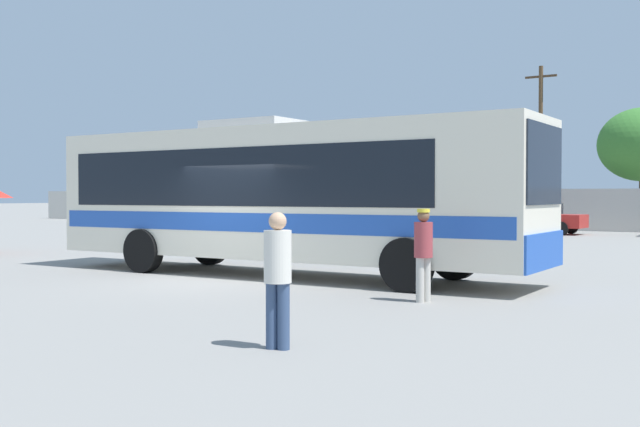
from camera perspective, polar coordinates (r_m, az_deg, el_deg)
The scene contains 11 objects.
ground_plane at distance 24.64m, azimuth 6.61°, elevation -2.91°, with size 300.00×300.00×0.00m, color gray.
perimeter_wall at distance 41.90m, azimuth 17.06°, elevation 0.29°, with size 80.00×0.30×2.20m, color beige.
coach_bus_cream_blue at distance 17.24m, azimuth -3.08°, elevation 1.64°, with size 11.88×2.85×3.59m.
attendant_by_bus_door at distance 13.01m, azimuth 7.87°, elevation -2.69°, with size 0.43×0.43×1.61m.
passenger_waiting_on_apron at distance 8.95m, azimuth -3.24°, elevation -4.45°, with size 0.39×0.39×1.64m.
parked_car_leftmost_dark_blue at distance 42.52m, azimuth 0.38°, elevation -0.03°, with size 4.02×2.01×1.54m.
parked_car_second_dark_blue at distance 39.64m, azimuth 7.85°, elevation -0.20°, with size 4.18×2.23×1.43m.
parked_car_third_red at distance 37.59m, azimuth 16.18°, elevation -0.31°, with size 4.35×2.09×1.46m.
utility_pole_near at distance 44.95m, azimuth 16.42°, elevation 5.11°, with size 1.80×0.24×9.26m.
roadside_tree_left at distance 52.16m, azimuth -0.80°, elevation 3.81°, with size 3.38×3.38×5.53m.
roadside_tree_midleft at distance 51.42m, azimuth 7.35°, elevation 4.14°, with size 4.71×4.71×6.35m.
Camera 1 is at (10.21, -12.35, 1.83)m, focal length 42.09 mm.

